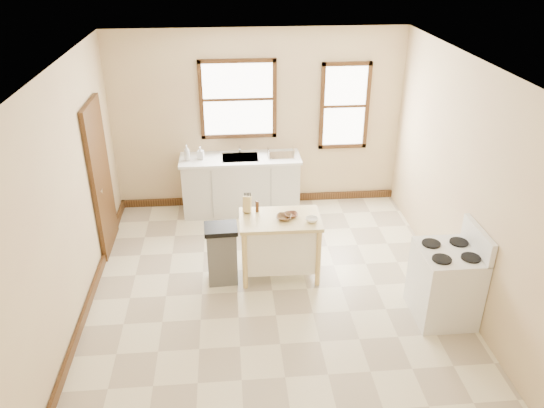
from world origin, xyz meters
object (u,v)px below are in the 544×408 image
Objects in this scene: kitchen_island at (280,246)px; gas_stove at (446,274)px; knife_block at (247,205)px; pepper_grinder at (257,206)px; bowl_a at (284,217)px; dish_rack at (281,153)px; soap_bottle_b at (201,153)px; trash_bin at (222,254)px; bowl_c at (312,220)px; bowl_b at (291,215)px; soap_bottle_a at (187,153)px.

kitchen_island is 0.89× the size of gas_stove.
pepper_grinder is at bearing 6.29° from knife_block.
gas_stove is at bearing -29.18° from bowl_a.
dish_rack is 0.40× the size of kitchen_island.
trash_bin is at bearing -71.37° from soap_bottle_b.
dish_rack reaches higher than bowl_c.
pepper_grinder is at bearing 149.87° from gas_stove.
bowl_c is 1.68m from gas_stove.
bowl_b is at bearing -21.23° from pepper_grinder.
bowl_c is at bearing -85.32° from dish_rack.
bowl_b is at bearing 12.96° from kitchen_island.
gas_stove is (1.41, -0.88, -0.28)m from bowl_c.
pepper_grinder reaches higher than bowl_a.
bowl_b is (0.14, 0.03, 0.44)m from kitchen_island.
knife_block is 0.17× the size of gas_stove.
bowl_b is at bearing 31.29° from bowl_a.
soap_bottle_a is at bearing 130.23° from bowl_c.
knife_block reaches higher than bowl_a.
bowl_a is at bearing 164.69° from bowl_c.
trash_bin is at bearing -172.86° from kitchen_island.
soap_bottle_b is at bearing 120.48° from kitchen_island.
kitchen_island is 5.08× the size of knife_block.
gas_stove is at bearing -32.06° from bowl_c.
soap_bottle_a is 4.14m from gas_stove.
knife_block is at bearing 157.21° from bowl_c.
bowl_a is 2.01m from gas_stove.
dish_rack is 0.52× the size of trash_bin.
dish_rack is 1.80m from bowl_b.
kitchen_island is at bearing 146.23° from bowl_a.
gas_stove reaches higher than bowl_b.
bowl_c reaches higher than bowl_a.
pepper_grinder is 0.13× the size of gas_stove.
pepper_grinder is 0.45m from bowl_b.
kitchen_island is at bearing 150.70° from gas_stove.
bowl_b is 1.00m from trash_bin.
soap_bottle_b is 2.41m from bowl_c.
soap_bottle_a reaches higher than trash_bin.
pepper_grinder reaches higher than trash_bin.
dish_rack is 2.17× the size of bowl_a.
bowl_c is at bearing -49.33° from soap_bottle_a.
soap_bottle_a is 0.31× the size of trash_bin.
bowl_b is (0.54, -0.18, -0.08)m from knife_block.
dish_rack is 2.20m from trash_bin.
bowl_b is (0.42, -0.16, -0.05)m from pepper_grinder.
pepper_grinder is at bearing 145.03° from bowl_a.
kitchen_island is 0.68m from knife_block.
pepper_grinder is (-0.27, 0.19, 0.49)m from kitchen_island.
pepper_grinder is (-0.47, -1.63, -0.06)m from dish_rack.
dish_rack is at bearing 2.14° from soap_bottle_a.
bowl_c is 0.13× the size of gas_stove.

